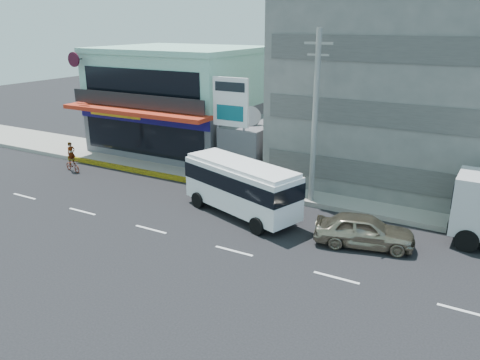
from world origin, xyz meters
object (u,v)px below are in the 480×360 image
(motorcycle_rider, at_px, (72,162))
(shop_building, at_px, (181,103))
(minibus, at_px, (241,184))
(concrete_building, at_px, (417,76))
(sedan, at_px, (364,230))
(utility_pole_near, at_px, (315,119))
(satellite_dish, at_px, (250,124))
(billboard, at_px, (231,108))

(motorcycle_rider, bearing_deg, shop_building, 69.12)
(minibus, bearing_deg, concrete_building, 57.98)
(sedan, bearing_deg, utility_pole_near, 33.65)
(satellite_dish, distance_m, motorcycle_rider, 13.11)
(shop_building, height_order, utility_pole_near, utility_pole_near)
(concrete_building, relative_size, satellite_dish, 10.67)
(motorcycle_rider, bearing_deg, sedan, -4.17)
(shop_building, bearing_deg, concrete_building, 3.35)
(satellite_dish, relative_size, utility_pole_near, 0.15)
(utility_pole_near, bearing_deg, shop_building, 154.94)
(satellite_dish, bearing_deg, utility_pole_near, -30.96)
(sedan, bearing_deg, motorcycle_rider, 72.16)
(shop_building, bearing_deg, motorcycle_rider, -110.88)
(billboard, height_order, utility_pole_near, utility_pole_near)
(minibus, bearing_deg, sedan, -3.92)
(shop_building, distance_m, motorcycle_rider, 9.99)
(shop_building, distance_m, minibus, 15.07)
(shop_building, distance_m, billboard, 8.92)
(billboard, relative_size, minibus, 0.91)
(concrete_building, xyz_separation_m, minibus, (-6.86, -10.96, -5.19))
(shop_building, height_order, concrete_building, concrete_building)
(concrete_building, bearing_deg, minibus, -122.02)
(concrete_building, height_order, billboard, concrete_building)
(motorcycle_rider, bearing_deg, billboard, 20.56)
(utility_pole_near, height_order, motorcycle_rider, utility_pole_near)
(utility_pole_near, distance_m, sedan, 7.15)
(billboard, bearing_deg, satellite_dish, 74.48)
(minibus, bearing_deg, shop_building, 138.36)
(motorcycle_rider, bearing_deg, utility_pole_near, 7.47)
(billboard, bearing_deg, concrete_building, 28.92)
(utility_pole_near, xyz_separation_m, motorcycle_rider, (-17.36, -2.28, -4.43))
(billboard, xyz_separation_m, minibus, (3.64, -5.16, -3.12))
(concrete_building, relative_size, minibus, 2.11)
(satellite_dish, relative_size, sedan, 0.32)
(minibus, relative_size, sedan, 1.62)
(shop_building, relative_size, billboard, 1.80)
(concrete_building, height_order, motorcycle_rider, concrete_building)
(billboard, relative_size, sedan, 1.47)
(minibus, relative_size, motorcycle_rider, 3.50)
(concrete_building, height_order, sedan, concrete_building)
(motorcycle_rider, bearing_deg, satellite_dish, 27.34)
(billboard, bearing_deg, minibus, -54.78)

